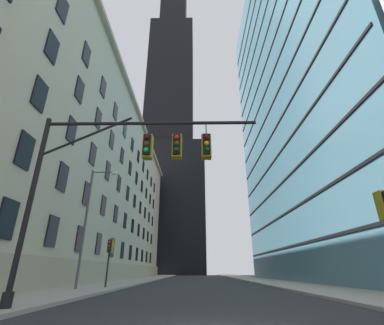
# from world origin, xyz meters

# --- Properties ---
(station_building) EXTENTS (14.93, 74.71, 28.66)m
(station_building) POSITION_xyz_m (-18.13, 31.35, 14.31)
(station_building) COLOR #B2A88E
(station_building) RESTS_ON ground
(dark_skyscraper) EXTENTS (26.10, 26.10, 204.59)m
(dark_skyscraper) POSITION_xyz_m (-10.51, 85.35, 60.19)
(dark_skyscraper) COLOR black
(dark_skyscraper) RESTS_ON ground
(glass_office_midrise) EXTENTS (16.55, 44.28, 58.17)m
(glass_office_midrise) POSITION_xyz_m (19.22, 27.38, 29.08)
(glass_office_midrise) COLOR teal
(glass_office_midrise) RESTS_ON ground
(traffic_signal_mast) EXTENTS (9.11, 0.63, 7.35)m
(traffic_signal_mast) POSITION_xyz_m (-2.83, 3.15, 5.52)
(traffic_signal_mast) COLOR black
(traffic_signal_mast) RESTS_ON sidewalk_left
(traffic_light_far_left) EXTENTS (0.40, 0.63, 3.51)m
(traffic_light_far_left) POSITION_xyz_m (-7.24, 15.24, 2.94)
(traffic_light_far_left) COLOR black
(traffic_light_far_left) RESTS_ON sidewalk_left
(street_lamppost) EXTENTS (2.12, 0.32, 8.62)m
(street_lamppost) POSITION_xyz_m (-8.37, 13.10, 5.19)
(street_lamppost) COLOR #47474C
(street_lamppost) RESTS_ON sidewalk_left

